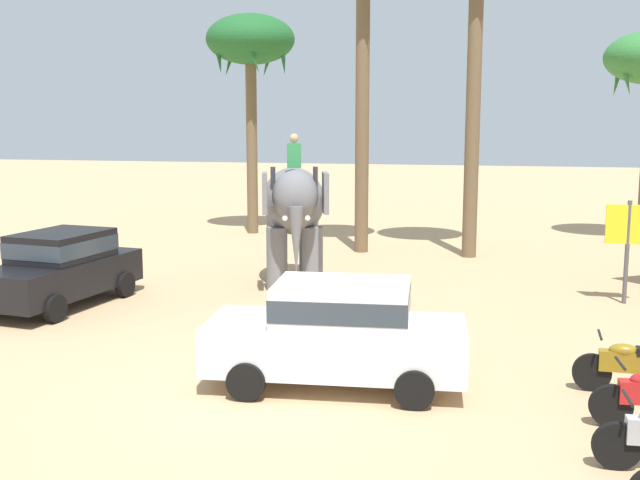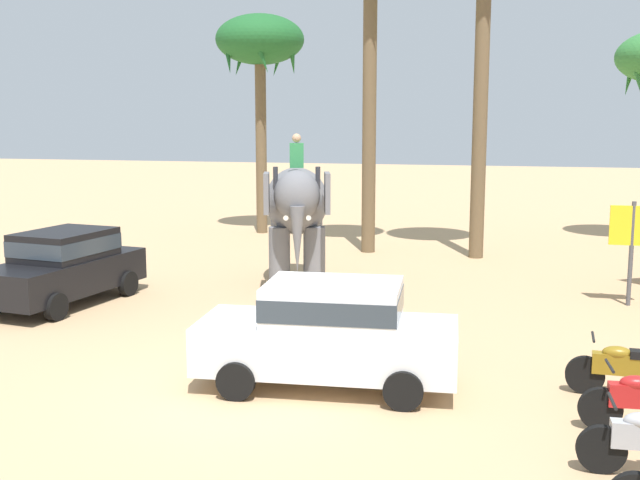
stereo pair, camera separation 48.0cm
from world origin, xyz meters
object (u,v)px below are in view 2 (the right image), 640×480
Objects in this scene: car_sedan_foreground at (329,330)px; signboard_yellow at (632,233)px; elephant_with_mahout at (297,208)px; motorcycle_fourth_in_row at (626,368)px; car_parked_far_side at (64,264)px; palm_tree_near_hut at (260,46)px.

car_sedan_foreground is 1.76× the size of signboard_yellow.
car_sedan_foreground is 1.05× the size of elephant_with_mahout.
signboard_yellow is (0.85, 6.36, 1.22)m from motorcycle_fourth_in_row.
signboard_yellow reaches higher than car_sedan_foreground.
elephant_with_mahout is (-2.60, 7.30, 1.06)m from car_sedan_foreground.
elephant_with_mahout reaches higher than car_parked_far_side.
car_sedan_foreground is 8.85m from signboard_yellow.
signboard_yellow is (5.39, 6.98, 0.76)m from car_sedan_foreground.
signboard_yellow reaches higher than motorcycle_fourth_in_row.
car_parked_far_side is at bearing 151.17° from car_sedan_foreground.
signboard_yellow is at bearing 13.38° from car_parked_far_side.
car_sedan_foreground is at bearing -127.70° from signboard_yellow.
car_parked_far_side is 2.38× the size of motorcycle_fourth_in_row.
motorcycle_fourth_in_row is at bearing -54.39° from palm_tree_near_hut.
motorcycle_fourth_in_row is at bearing -97.62° from signboard_yellow.
palm_tree_near_hut reaches higher than car_sedan_foreground.
elephant_with_mahout is 9.89m from motorcycle_fourth_in_row.
palm_tree_near_hut is at bearing 113.79° from elephant_with_mahout.
elephant_with_mahout reaches higher than motorcycle_fourth_in_row.
car_sedan_foreground is 7.82m from elephant_with_mahout.
signboard_yellow is (11.76, -8.88, -5.14)m from palm_tree_near_hut.
car_sedan_foreground is at bearing -28.83° from car_parked_far_side.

